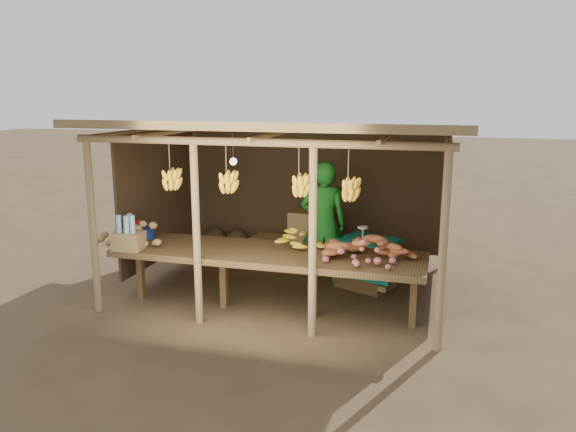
# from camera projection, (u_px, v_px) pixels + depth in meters

# --- Properties ---
(ground) EXTENTS (60.00, 60.00, 0.00)m
(ground) POSITION_uv_depth(u_px,v_px,m) (288.00, 287.00, 8.06)
(ground) COLOR brown
(ground) RESTS_ON ground
(stall_structure) EXTENTS (4.70, 3.50, 2.43)m
(stall_structure) POSITION_uv_depth(u_px,v_px,m) (288.00, 153.00, 7.63)
(stall_structure) COLOR #9C7A50
(stall_structure) RESTS_ON ground
(counter) EXTENTS (3.90, 1.05, 0.80)m
(counter) POSITION_uv_depth(u_px,v_px,m) (268.00, 256.00, 7.00)
(counter) COLOR brown
(counter) RESTS_ON ground
(potato_heap) EXTENTS (0.96, 0.60, 0.36)m
(potato_heap) POSITION_uv_depth(u_px,v_px,m) (129.00, 231.00, 7.28)
(potato_heap) COLOR tan
(potato_heap) RESTS_ON counter
(sweet_potato_heap) EXTENTS (1.25, 0.90, 0.36)m
(sweet_potato_heap) POSITION_uv_depth(u_px,v_px,m) (367.00, 242.00, 6.72)
(sweet_potato_heap) COLOR #A8572B
(sweet_potato_heap) RESTS_ON counter
(onion_heap) EXTENTS (0.89, 0.59, 0.36)m
(onion_heap) POSITION_uv_depth(u_px,v_px,m) (361.00, 249.00, 6.43)
(onion_heap) COLOR #BD5C5B
(onion_heap) RESTS_ON counter
(banana_pile) EXTENTS (0.58, 0.38, 0.35)m
(banana_pile) POSITION_uv_depth(u_px,v_px,m) (299.00, 235.00, 7.09)
(banana_pile) COLOR yellow
(banana_pile) RESTS_ON counter
(tomato_basin) EXTENTS (0.43, 0.43, 0.23)m
(tomato_basin) POSITION_uv_depth(u_px,v_px,m) (139.00, 231.00, 7.64)
(tomato_basin) COLOR navy
(tomato_basin) RESTS_ON counter
(bottle_box) EXTENTS (0.38, 0.32, 0.45)m
(bottle_box) POSITION_uv_depth(u_px,v_px,m) (128.00, 236.00, 7.03)
(bottle_box) COLOR olive
(bottle_box) RESTS_ON counter
(vendor) EXTENTS (0.74, 0.57, 1.81)m
(vendor) POSITION_uv_depth(u_px,v_px,m) (323.00, 224.00, 8.01)
(vendor) COLOR #19711D
(vendor) RESTS_ON ground
(tarp_crate) EXTENTS (0.97, 0.91, 0.92)m
(tarp_crate) POSITION_uv_depth(u_px,v_px,m) (367.00, 261.00, 8.00)
(tarp_crate) COLOR brown
(tarp_crate) RESTS_ON ground
(carton_stack) EXTENTS (1.21, 0.48, 0.91)m
(carton_stack) POSITION_uv_depth(u_px,v_px,m) (296.00, 243.00, 8.92)
(carton_stack) COLOR olive
(carton_stack) RESTS_ON ground
(burlap_sacks) EXTENTS (0.84, 0.44, 0.60)m
(burlap_sacks) POSITION_uv_depth(u_px,v_px,m) (226.00, 243.00, 9.47)
(burlap_sacks) COLOR #493522
(burlap_sacks) RESTS_ON ground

